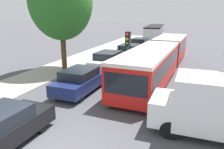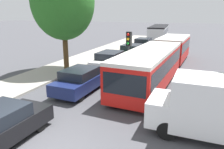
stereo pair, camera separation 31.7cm
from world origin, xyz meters
name	(u,v)px [view 1 (the left image)]	position (x,y,z in m)	size (l,w,h in m)	color
kerb_strip_left	(92,55)	(-6.06, 16.60, 0.07)	(3.20, 43.20, 0.14)	#9E998E
articulated_bus	(160,56)	(2.08, 11.63, 1.36)	(3.29, 15.98, 2.36)	red
city_bus_rear	(155,32)	(-1.84, 33.20, 1.41)	(3.39, 11.50, 2.44)	silver
queued_car_black	(0,128)	(-1.75, -0.12, 0.70)	(1.81, 4.02, 1.38)	black
queued_car_navy	(80,80)	(-1.69, 5.71, 0.73)	(1.89, 4.19, 1.44)	navy
queued_car_white	(108,61)	(-2.02, 11.24, 0.77)	(1.99, 4.41, 1.51)	white
queued_car_green	(129,51)	(-1.64, 16.16, 0.75)	(1.96, 4.33, 1.48)	#236638
queued_car_graphite	(140,44)	(-1.79, 21.86, 0.76)	(1.98, 4.38, 1.50)	#47474C
traffic_light	(128,46)	(0.38, 8.49, 2.50)	(0.36, 0.38, 3.40)	#56595E
tree_left_mid	(61,2)	(-5.11, 9.46, 5.36)	(4.73, 4.73, 8.22)	#51381E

